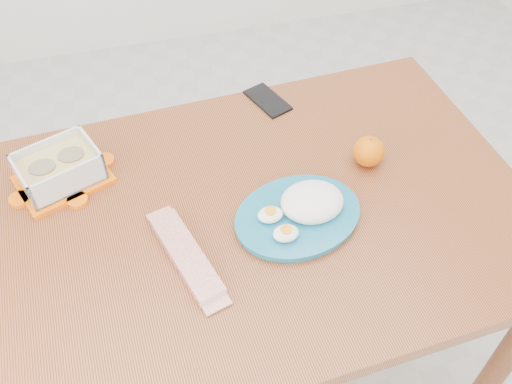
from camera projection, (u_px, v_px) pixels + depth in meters
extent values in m
plane|color=#B7B7B2|center=(300.00, 313.00, 1.93)|extent=(3.50, 3.50, 0.00)
cube|color=#9B4D2B|center=(256.00, 216.00, 1.27)|extent=(1.27, 0.89, 0.04)
cylinder|color=brown|center=(506.00, 358.00, 1.44)|extent=(0.06, 0.06, 0.71)
cylinder|color=brown|center=(38.00, 257.00, 1.65)|extent=(0.06, 0.06, 0.71)
cylinder|color=brown|center=(381.00, 171.00, 1.88)|extent=(0.06, 0.06, 0.71)
cube|color=#FF6707|center=(63.00, 180.00, 1.31)|extent=(0.24, 0.21, 0.01)
cube|color=silver|center=(59.00, 167.00, 1.28)|extent=(0.21, 0.18, 0.07)
cube|color=tan|center=(60.00, 169.00, 1.28)|extent=(0.19, 0.16, 0.05)
cylinder|color=#826F55|center=(43.00, 170.00, 1.25)|extent=(0.07, 0.07, 0.02)
cylinder|color=#826F55|center=(72.00, 157.00, 1.28)|extent=(0.07, 0.07, 0.02)
sphere|color=orange|center=(369.00, 151.00, 1.32)|extent=(0.07, 0.07, 0.07)
cylinder|color=#1A6E8F|center=(298.00, 217.00, 1.23)|extent=(0.33, 0.33, 0.02)
ellipsoid|color=white|center=(313.00, 198.00, 1.22)|extent=(0.16, 0.14, 0.06)
ellipsoid|color=white|center=(270.00, 215.00, 1.20)|extent=(0.06, 0.05, 0.03)
ellipsoid|color=white|center=(286.00, 233.00, 1.17)|extent=(0.06, 0.05, 0.03)
cube|color=#B71609|center=(186.00, 255.00, 1.16)|extent=(0.12, 0.24, 0.02)
cube|color=black|center=(268.00, 100.00, 1.50)|extent=(0.11, 0.15, 0.01)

